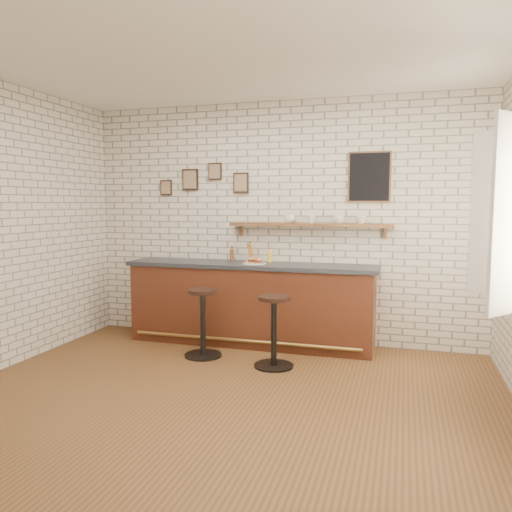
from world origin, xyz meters
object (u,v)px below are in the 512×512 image
at_px(bitters_bottle_brown, 232,255).
at_px(bar_counter, 251,303).
at_px(ciabatta_sandwich, 255,260).
at_px(bar_stool_left, 203,320).
at_px(shelf_cup_a, 290,219).
at_px(bar_stool_right, 274,329).
at_px(bitters_bottle_amber, 250,253).
at_px(shelf_cup_b, 311,219).
at_px(sandwich_plate, 254,263).
at_px(shelf_cup_c, 339,219).
at_px(bitters_bottle_white, 249,255).
at_px(shelf_cup_d, 361,220).
at_px(condiment_bottle_yellow, 270,256).

bearing_deg(bitters_bottle_brown, bar_counter, -31.57).
xyz_separation_m(ciabatta_sandwich, bar_stool_left, (-0.44, -0.59, -0.64)).
distance_m(ciabatta_sandwich, shelf_cup_a, 0.67).
distance_m(bar_counter, bar_stool_right, 0.93).
bearing_deg(shelf_cup_a, ciabatta_sandwich, -147.91).
height_order(bitters_bottle_amber, shelf_cup_b, shelf_cup_b).
xyz_separation_m(sandwich_plate, shelf_cup_a, (0.38, 0.26, 0.53)).
xyz_separation_m(bitters_bottle_brown, shelf_cup_a, (0.75, 0.01, 0.47)).
xyz_separation_m(sandwich_plate, bar_stool_right, (0.43, -0.72, -0.61)).
relative_size(ciabatta_sandwich, bitters_bottle_amber, 0.86).
height_order(bar_stool_right, shelf_cup_c, shelf_cup_c).
bearing_deg(bar_stool_right, bitters_bottle_white, 120.72).
height_order(bitters_bottle_brown, bitters_bottle_amber, bitters_bottle_amber).
bearing_deg(shelf_cup_d, ciabatta_sandwich, -175.15).
bearing_deg(ciabatta_sandwich, bar_stool_right, -59.49).
relative_size(condiment_bottle_yellow, shelf_cup_a, 1.34).
relative_size(ciabatta_sandwich, bitters_bottle_brown, 1.17).
bearing_deg(sandwich_plate, bar_stool_right, -58.98).
bearing_deg(sandwich_plate, condiment_bottle_yellow, 63.71).
height_order(bar_counter, bitters_bottle_brown, bitters_bottle_brown).
height_order(bar_counter, condiment_bottle_yellow, condiment_bottle_yellow).
relative_size(bitters_bottle_amber, condiment_bottle_yellow, 1.47).
relative_size(bar_stool_left, shelf_cup_d, 7.18).
xyz_separation_m(bitters_bottle_white, shelf_cup_c, (1.12, 0.01, 0.46)).
height_order(bitters_bottle_white, shelf_cup_b, shelf_cup_b).
bearing_deg(shelf_cup_c, ciabatta_sandwich, 130.03).
xyz_separation_m(bar_counter, shelf_cup_c, (1.04, 0.20, 1.05)).
height_order(shelf_cup_b, shelf_cup_d, shelf_cup_b).
relative_size(shelf_cup_a, shelf_cup_c, 0.98).
relative_size(sandwich_plate, bar_stool_left, 0.36).
bearing_deg(shelf_cup_d, bitters_bottle_brown, 173.25).
bearing_deg(bitters_bottle_amber, sandwich_plate, -62.31).
bearing_deg(ciabatta_sandwich, shelf_cup_c, 15.18).
relative_size(bar_counter, bitters_bottle_brown, 16.68).
xyz_separation_m(sandwich_plate, ciabatta_sandwich, (0.01, 0.00, 0.04)).
bearing_deg(condiment_bottle_yellow, sandwich_plate, -116.29).
xyz_separation_m(shelf_cup_a, shelf_cup_c, (0.60, 0.00, 0.00)).
relative_size(ciabatta_sandwich, shelf_cup_b, 1.94).
bearing_deg(shelf_cup_b, shelf_cup_d, -42.70).
height_order(bar_counter, bar_stool_left, bar_counter).
xyz_separation_m(condiment_bottle_yellow, shelf_cup_b, (0.52, 0.01, 0.47)).
bearing_deg(condiment_bottle_yellow, bar_stool_right, -72.32).
bearing_deg(shelf_cup_c, bitters_bottle_amber, 115.47).
distance_m(bar_counter, shelf_cup_b, 1.28).
height_order(ciabatta_sandwich, bar_stool_left, ciabatta_sandwich).
relative_size(condiment_bottle_yellow, bar_stool_left, 0.22).
distance_m(bitters_bottle_brown, bitters_bottle_amber, 0.25).
distance_m(ciabatta_sandwich, bar_stool_right, 1.06).
distance_m(sandwich_plate, ciabatta_sandwich, 0.04).
bearing_deg(shelf_cup_c, bitters_bottle_white, 115.46).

